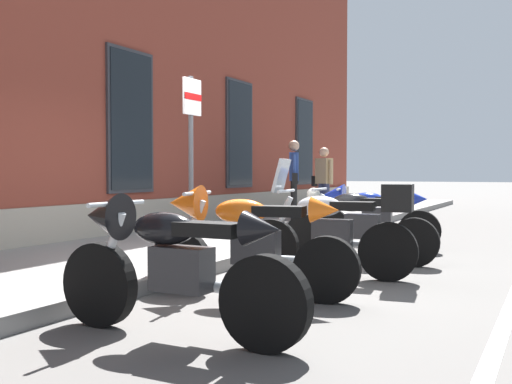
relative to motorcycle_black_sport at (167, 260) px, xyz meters
name	(u,v)px	position (x,y,z in m)	size (l,w,h in m)	color
ground_plane	(231,270)	(2.75, 1.04, -0.57)	(140.00, 140.00, 0.00)	#565451
sidewalk	(128,256)	(2.75, 2.63, -0.49)	(33.65, 3.18, 0.15)	slate
motorcycle_black_sport	(167,260)	(0.00, 0.00, 0.00)	(0.62, 2.10, 1.04)	black
motorcycle_orange_sport	(243,237)	(1.45, 0.16, 0.02)	(0.65, 2.08, 1.08)	black
motorcycle_silver_touring	(337,228)	(2.84, -0.29, 0.00)	(0.69, 2.00, 1.36)	black
motorcycle_black_naked	(357,226)	(4.00, -0.16, -0.08)	(0.62, 2.07, 0.99)	black
motorcycle_blue_sport	(369,214)	(5.39, 0.09, -0.01)	(0.62, 2.00, 1.02)	black
pedestrian_blue_top	(294,175)	(8.23, 2.60, 0.57)	(0.62, 0.39, 1.74)	black
pedestrian_tan_coat	(324,179)	(8.92, 2.18, 0.48)	(0.41, 0.61, 1.61)	#2D3351
parking_sign	(191,140)	(2.54, 1.47, 1.03)	(0.36, 0.07, 2.22)	#4C4C51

